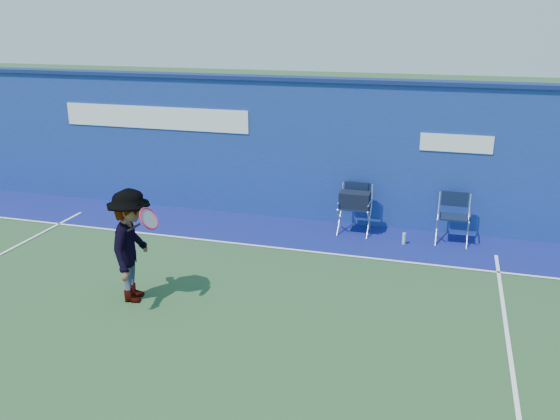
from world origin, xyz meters
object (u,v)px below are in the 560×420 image
(directors_chair_left, at_px, (355,213))
(tennis_player, at_px, (132,246))
(directors_chair_right, at_px, (452,228))
(water_bottle, at_px, (404,239))

(directors_chair_left, xyz_separation_m, tennis_player, (-2.84, -3.97, 0.47))
(directors_chair_right, distance_m, water_bottle, 0.99)
(directors_chair_left, bearing_deg, tennis_player, -125.64)
(directors_chair_left, distance_m, directors_chair_right, 1.96)
(directors_chair_left, height_order, directors_chair_right, directors_chair_left)
(water_bottle, distance_m, tennis_player, 5.36)
(water_bottle, bearing_deg, directors_chair_left, 160.57)
(directors_chair_left, relative_size, directors_chair_right, 1.05)
(water_bottle, xyz_separation_m, tennis_player, (-3.90, -3.60, 0.79))
(directors_chair_left, distance_m, water_bottle, 1.17)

